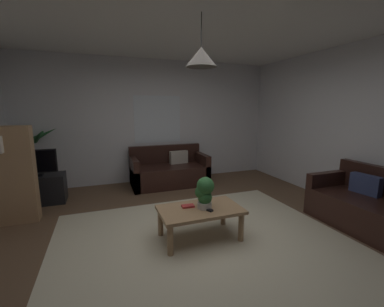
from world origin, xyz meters
TOP-DOWN VIEW (x-y plane):
  - floor at (0.00, 0.00)m, footprint 5.52×5.63m
  - rug at (0.00, -0.20)m, footprint 3.59×3.10m
  - wall_back at (0.00, 2.85)m, footprint 5.64×0.06m
  - wall_right at (2.79, 0.00)m, footprint 0.06×5.63m
  - ceiling at (0.00, 0.00)m, footprint 5.52×5.63m
  - window_pane at (0.10, 2.81)m, footprint 1.04×0.01m
  - couch_under_window at (0.23, 2.35)m, footprint 1.60×0.81m
  - couch_right_side at (2.29, -0.53)m, footprint 0.81×1.42m
  - coffee_table at (-0.00, 0.00)m, footprint 1.03×0.60m
  - book_on_table_0 at (-0.13, 0.09)m, footprint 0.16×0.10m
  - remote_on_table_0 at (0.06, -0.08)m, footprint 0.12×0.16m
  - potted_plant_on_table at (0.05, -0.01)m, footprint 0.23×0.23m
  - tv_stand at (-2.21, 2.07)m, footprint 0.90×0.44m
  - tv at (-2.21, 2.05)m, footprint 0.71×0.16m
  - potted_palm_corner at (-2.32, 2.60)m, footprint 0.91×0.83m
  - bookshelf_corner at (-2.39, 1.34)m, footprint 0.70×0.31m
  - pendant_lamp at (-0.00, 0.00)m, footprint 0.36×0.36m

SIDE VIEW (x-z plane):
  - floor at x=0.00m, z-range -0.02..0.00m
  - rug at x=0.00m, z-range 0.00..0.01m
  - tv_stand at x=-2.21m, z-range 0.00..0.50m
  - couch_under_window at x=0.23m, z-range -0.13..0.69m
  - couch_right_side at x=2.29m, z-range -0.13..0.69m
  - coffee_table at x=0.00m, z-range 0.14..0.54m
  - remote_on_table_0 at x=0.06m, z-range 0.40..0.43m
  - book_on_table_0 at x=-0.13m, z-range 0.40..0.43m
  - potted_plant_on_table at x=0.05m, z-range 0.41..0.81m
  - potted_palm_corner at x=-2.32m, z-range -0.02..1.37m
  - bookshelf_corner at x=-2.39m, z-range 0.02..1.42m
  - tv at x=-2.21m, z-range 0.50..0.95m
  - wall_back at x=0.00m, z-range 0.00..2.68m
  - wall_right at x=2.79m, z-range 0.00..2.68m
  - window_pane at x=0.10m, z-range 0.87..1.90m
  - pendant_lamp at x=0.00m, z-range 1.92..2.50m
  - ceiling at x=0.00m, z-range 2.68..2.70m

